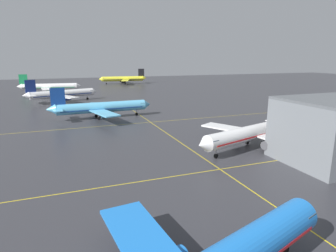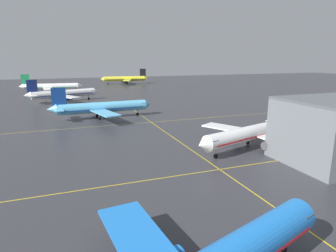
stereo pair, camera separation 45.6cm
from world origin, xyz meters
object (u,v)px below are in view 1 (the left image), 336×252
at_px(airliner_third_row, 101,108).
at_px(airliner_far_right_stand, 49,87).
at_px(airliner_far_left_stand, 62,94).
at_px(airliner_distant_taxiway, 123,79).
at_px(airliner_second_row, 253,133).

distance_m(airliner_third_row, airliner_far_right_stand, 83.60).
bearing_deg(airliner_far_left_stand, airliner_distant_taxiway, 60.34).
bearing_deg(airliner_third_row, airliner_far_left_stand, 104.43).
bearing_deg(airliner_third_row, airliner_second_row, -58.94).
xyz_separation_m(airliner_second_row, airliner_far_right_stand, (-44.21, 126.55, 0.19)).
distance_m(airliner_far_left_stand, airliner_far_right_stand, 38.19).
relative_size(airliner_third_row, airliner_distant_taxiway, 0.94).
bearing_deg(airliner_far_left_stand, airliner_third_row, -75.57).
height_order(airliner_second_row, airliner_distant_taxiway, airliner_distant_taxiway).
relative_size(airliner_far_left_stand, airliner_far_right_stand, 0.96).
relative_size(airliner_second_row, airliner_third_row, 0.94).
bearing_deg(airliner_far_right_stand, airliner_second_row, -70.74).
xyz_separation_m(airliner_third_row, airliner_far_right_stand, (-17.26, 81.80, 0.02)).
bearing_deg(airliner_third_row, airliner_far_right_stand, 101.92).
height_order(airliner_third_row, airliner_far_left_stand, airliner_third_row).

